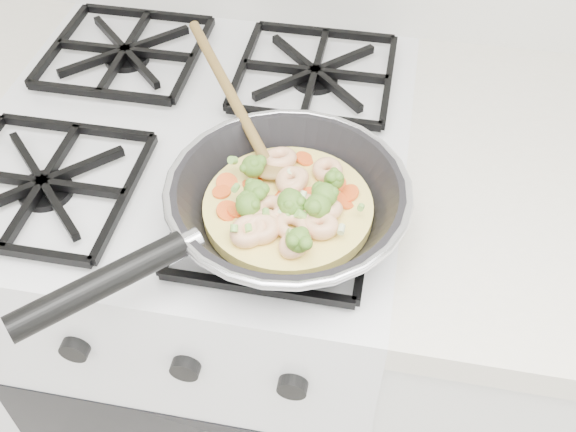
# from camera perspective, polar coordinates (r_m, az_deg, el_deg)

# --- Properties ---
(stove) EXTENTS (0.60, 0.60, 0.92)m
(stove) POSITION_cam_1_polar(r_m,az_deg,el_deg) (1.28, -6.07, -8.15)
(stove) COLOR white
(stove) RESTS_ON ground
(skillet) EXTENTS (0.38, 0.51, 0.09)m
(skillet) POSITION_cam_1_polar(r_m,az_deg,el_deg) (0.77, -0.37, 1.14)
(skillet) COLOR black
(skillet) RESTS_ON stove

